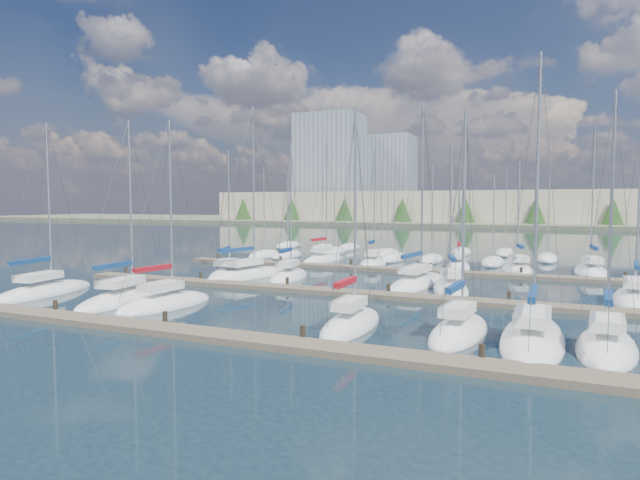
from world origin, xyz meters
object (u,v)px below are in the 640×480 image
at_px(sailboat_o, 373,264).
at_px(sailboat_m, 635,299).
at_px(sailboat_n, 323,260).
at_px(sailboat_q, 518,270).
at_px(sailboat_j, 289,277).
at_px(sailboat_a, 44,292).
at_px(sailboat_r, 591,272).
at_px(sailboat_e, 459,331).
at_px(sailboat_k, 417,283).
at_px(sailboat_i, 248,275).
at_px(sailboat_p, 458,267).
at_px(sailboat_h, 228,275).
at_px(sailboat_l, 450,288).
at_px(sailboat_g, 606,347).
at_px(sailboat_c, 165,304).
at_px(sailboat_f, 532,339).
at_px(sailboat_b, 126,299).
at_px(sailboat_d, 351,324).

relative_size(sailboat_o, sailboat_m, 1.07).
xyz_separation_m(sailboat_n, sailboat_q, (20.48, -1.24, -0.02)).
distance_m(sailboat_n, sailboat_m, 31.84).
relative_size(sailboat_j, sailboat_a, 0.96).
bearing_deg(sailboat_r, sailboat_e, -108.85).
height_order(sailboat_o, sailboat_k, sailboat_k).
xyz_separation_m(sailboat_i, sailboat_k, (14.69, 1.47, -0.00)).
relative_size(sailboat_n, sailboat_p, 1.20).
bearing_deg(sailboat_r, sailboat_k, -138.73).
xyz_separation_m(sailboat_n, sailboat_o, (6.29, -1.55, -0.00)).
relative_size(sailboat_h, sailboat_l, 1.01).
relative_size(sailboat_l, sailboat_g, 0.97).
bearing_deg(sailboat_c, sailboat_l, 48.63).
relative_size(sailboat_g, sailboat_f, 0.85).
bearing_deg(sailboat_l, sailboat_o, 112.60).
distance_m(sailboat_j, sailboat_g, 27.23).
relative_size(sailboat_r, sailboat_g, 1.23).
relative_size(sailboat_j, sailboat_m, 1.01).
bearing_deg(sailboat_h, sailboat_b, -103.55).
bearing_deg(sailboat_h, sailboat_f, -41.84).
bearing_deg(sailboat_o, sailboat_f, -65.74).
bearing_deg(sailboat_c, sailboat_m, 34.16).
height_order(sailboat_n, sailboat_c, sailboat_n).
bearing_deg(sailboat_o, sailboat_b, -116.31).
distance_m(sailboat_d, sailboat_h, 21.54).
distance_m(sailboat_a, sailboat_l, 29.44).
bearing_deg(sailboat_i, sailboat_b, -83.33).
bearing_deg(sailboat_r, sailboat_l, -128.66).
distance_m(sailboat_k, sailboat_f, 17.49).
relative_size(sailboat_h, sailboat_f, 0.83).
xyz_separation_m(sailboat_i, sailboat_g, (26.74, -13.84, -0.00)).
distance_m(sailboat_a, sailboat_g, 35.45).
bearing_deg(sailboat_i, sailboat_h, -149.30).
distance_m(sailboat_r, sailboat_o, 20.53).
xyz_separation_m(sailboat_c, sailboat_q, (19.28, 26.71, -0.01)).
xyz_separation_m(sailboat_d, sailboat_q, (6.59, 27.36, -0.02)).
xyz_separation_m(sailboat_j, sailboat_q, (17.81, 12.49, -0.01)).
distance_m(sailboat_o, sailboat_a, 30.77).
bearing_deg(sailboat_d, sailboat_b, 174.45).
xyz_separation_m(sailboat_p, sailboat_c, (-13.68, -27.18, -0.01)).
xyz_separation_m(sailboat_c, sailboat_m, (27.32, 13.78, -0.01)).
bearing_deg(sailboat_o, sailboat_q, -6.34).
relative_size(sailboat_o, sailboat_f, 0.92).
xyz_separation_m(sailboat_n, sailboat_f, (22.68, -27.92, -0.02)).
height_order(sailboat_r, sailboat_k, sailboat_k).
xyz_separation_m(sailboat_r, sailboat_a, (-36.47, -28.14, -0.01)).
relative_size(sailboat_h, sailboat_g, 0.97).
height_order(sailboat_o, sailboat_g, sailboat_o).
relative_size(sailboat_i, sailboat_p, 1.32).
height_order(sailboat_r, sailboat_o, sailboat_r).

